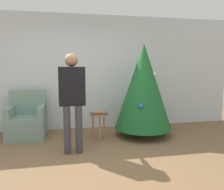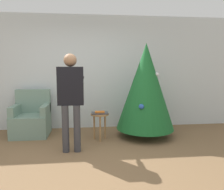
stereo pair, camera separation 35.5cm
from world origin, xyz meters
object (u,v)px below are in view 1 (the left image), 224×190
object	(u,v)px
armchair	(27,121)
person_standing	(72,94)
side_stool	(99,119)
christmas_tree	(143,86)

from	to	relation	value
armchair	person_standing	size ratio (longest dim) A/B	0.57
armchair	side_stool	world-z (taller)	armchair
person_standing	side_stool	bearing A→B (deg)	45.51
christmas_tree	person_standing	size ratio (longest dim) A/B	1.16
side_stool	armchair	bearing A→B (deg)	161.64
christmas_tree	person_standing	distance (m)	1.65
christmas_tree	armchair	xyz separation A→B (m)	(-2.45, 0.36, -0.73)
armchair	side_stool	distance (m)	1.55
christmas_tree	side_stool	distance (m)	1.17
armchair	person_standing	xyz separation A→B (m)	(0.94, -1.03, 0.69)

